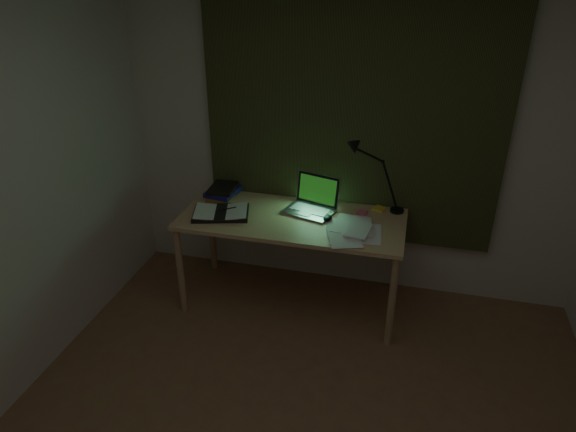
% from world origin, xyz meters
% --- Properties ---
extents(wall_back, '(3.50, 0.00, 2.50)m').
position_xyz_m(wall_back, '(0.00, 2.00, 1.25)').
color(wall_back, beige).
rests_on(wall_back, ground).
extents(curtain, '(2.20, 0.06, 2.00)m').
position_xyz_m(curtain, '(0.00, 1.96, 1.45)').
color(curtain, '#292E17').
rests_on(curtain, wall_back).
extents(desk, '(1.64, 0.72, 0.75)m').
position_xyz_m(desk, '(-0.34, 1.56, 0.37)').
color(desk, tan).
rests_on(desk, floor).
extents(laptop, '(0.45, 0.48, 0.26)m').
position_xyz_m(laptop, '(-0.24, 1.67, 0.88)').
color(laptop, '#A5A5AA').
rests_on(laptop, desk).
extents(open_textbook, '(0.47, 0.39, 0.03)m').
position_xyz_m(open_textbook, '(-0.86, 1.48, 0.77)').
color(open_textbook, silver).
rests_on(open_textbook, desk).
extents(book_stack, '(0.22, 0.26, 0.10)m').
position_xyz_m(book_stack, '(-0.95, 1.77, 0.80)').
color(book_stack, silver).
rests_on(book_stack, desk).
extents(loose_papers, '(0.43, 0.44, 0.02)m').
position_xyz_m(loose_papers, '(0.11, 1.46, 0.76)').
color(loose_papers, white).
rests_on(loose_papers, desk).
extents(mouse, '(0.07, 0.10, 0.04)m').
position_xyz_m(mouse, '(-0.08, 1.58, 0.77)').
color(mouse, black).
rests_on(mouse, desk).
extents(sticky_yellow, '(0.11, 0.11, 0.02)m').
position_xyz_m(sticky_yellow, '(0.27, 1.85, 0.76)').
color(sticky_yellow, yellow).
rests_on(sticky_yellow, desk).
extents(sticky_pink, '(0.08, 0.08, 0.02)m').
position_xyz_m(sticky_pink, '(0.15, 1.75, 0.76)').
color(sticky_pink, '#F9618A').
rests_on(sticky_pink, desk).
extents(desk_lamp, '(0.40, 0.32, 0.56)m').
position_xyz_m(desk_lamp, '(0.40, 1.85, 1.03)').
color(desk_lamp, black).
rests_on(desk_lamp, desk).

